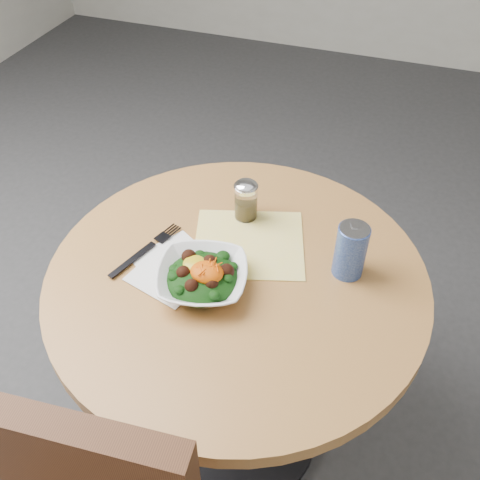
# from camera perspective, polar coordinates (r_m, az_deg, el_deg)

# --- Properties ---
(ground) EXTENTS (6.00, 6.00, 0.00)m
(ground) POSITION_cam_1_polar(r_m,az_deg,el_deg) (1.88, -0.24, -19.37)
(ground) COLOR #313134
(ground) RESTS_ON ground
(table) EXTENTS (0.90, 0.90, 0.75)m
(table) POSITION_cam_1_polar(r_m,az_deg,el_deg) (1.41, -0.31, -8.96)
(table) COLOR black
(table) RESTS_ON ground
(cloth_napkin) EXTENTS (0.33, 0.31, 0.00)m
(cloth_napkin) POSITION_cam_1_polar(r_m,az_deg,el_deg) (1.33, 0.96, -0.35)
(cloth_napkin) COLOR yellow
(cloth_napkin) RESTS_ON table
(paper_napkins) EXTENTS (0.22, 0.25, 0.00)m
(paper_napkins) POSITION_cam_1_polar(r_m,az_deg,el_deg) (1.28, -7.18, -2.92)
(paper_napkins) COLOR white
(paper_napkins) RESTS_ON table
(salad_bowl) EXTENTS (0.25, 0.25, 0.08)m
(salad_bowl) POSITION_cam_1_polar(r_m,az_deg,el_deg) (1.21, -4.03, -3.96)
(salad_bowl) COLOR white
(salad_bowl) RESTS_ON table
(fork) EXTENTS (0.10, 0.22, 0.00)m
(fork) POSITION_cam_1_polar(r_m,az_deg,el_deg) (1.33, -9.82, -0.90)
(fork) COLOR black
(fork) RESTS_ON table
(spice_shaker) EXTENTS (0.06, 0.06, 0.11)m
(spice_shaker) POSITION_cam_1_polar(r_m,az_deg,el_deg) (1.37, 0.63, 4.27)
(spice_shaker) COLOR silver
(spice_shaker) RESTS_ON table
(beverage_can) EXTENTS (0.07, 0.07, 0.14)m
(beverage_can) POSITION_cam_1_polar(r_m,az_deg,el_deg) (1.24, 11.72, -1.10)
(beverage_can) COLOR navy
(beverage_can) RESTS_ON table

